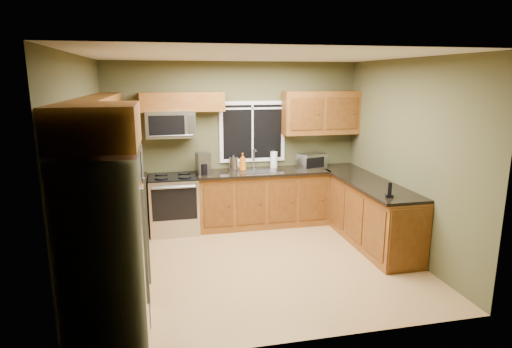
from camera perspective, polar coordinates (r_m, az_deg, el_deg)
name	(u,v)px	position (r m, az deg, el deg)	size (l,w,h in m)	color
floor	(258,263)	(5.89, 0.25, -11.76)	(4.20, 4.20, 0.00)	#9F7646
ceiling	(258,56)	(5.36, 0.28, 15.51)	(4.20, 4.20, 0.00)	white
back_wall	(235,144)	(7.21, -2.84, 4.02)	(4.20, 4.20, 0.00)	#474629
front_wall	(302,205)	(3.78, 6.20, -4.11)	(4.20, 4.20, 0.00)	#474629
left_wall	(84,172)	(5.42, -21.94, 0.20)	(3.60, 3.60, 0.00)	#474629
right_wall	(406,158)	(6.26, 19.40, 1.97)	(3.60, 3.60, 0.00)	#474629
window	(252,132)	(7.22, -0.48, 5.67)	(1.12, 0.03, 1.02)	white
base_cabinets_left	(120,229)	(6.08, -17.71, -7.02)	(0.60, 2.65, 0.90)	brown
countertop_left	(119,195)	(5.94, -17.77, -2.73)	(0.65, 2.65, 0.04)	black
base_cabinets_back	(263,199)	(7.19, 0.90, -3.33)	(2.17, 0.60, 0.90)	brown
countertop_back	(263,172)	(7.05, 0.96, 0.29)	(2.17, 0.65, 0.04)	black
base_cabinets_peninsula	(365,210)	(6.79, 14.29, -4.73)	(0.60, 2.52, 0.90)	brown
countertop_peninsula	(365,181)	(6.66, 14.29, -0.86)	(0.65, 2.50, 0.04)	black
upper_cabinets_left	(101,125)	(5.79, -19.99, 6.22)	(0.33, 2.65, 0.72)	brown
upper_cabinets_back_left	(183,102)	(6.88, -9.77, 9.47)	(1.30, 0.33, 0.30)	brown
upper_cabinets_back_right	(321,113)	(7.37, 8.64, 8.08)	(1.30, 0.33, 0.72)	brown
upper_cabinet_over_fridge	(95,126)	(3.99, -20.63, 6.02)	(0.72, 0.90, 0.38)	brown
refrigerator	(106,247)	(4.26, -19.42, -9.23)	(0.74, 0.90, 1.80)	#B7B7BC
range	(174,204)	(6.98, -10.86, -3.90)	(0.76, 0.69, 0.94)	#B7B7BC
microwave	(171,124)	(6.87, -11.33, 6.55)	(0.76, 0.41, 0.42)	#B7B7BC
sink	(256,170)	(7.04, 0.01, 0.53)	(0.60, 0.42, 0.36)	slate
toaster_oven	(312,161)	(7.26, 7.48, 1.74)	(0.48, 0.42, 0.26)	#B7B7BC
coffee_maker	(203,164)	(6.86, -7.07, 1.34)	(0.24, 0.30, 0.33)	slate
kettle	(234,163)	(7.10, -3.02, 1.51)	(0.19, 0.19, 0.26)	#B7B7BC
paper_towel_roll	(274,160)	(7.27, 2.40, 1.92)	(0.16, 0.16, 0.30)	white
soap_bottle_a	(243,162)	(7.03, -1.79, 1.63)	(0.11, 0.11, 0.29)	#C45C12
soap_bottle_c	(236,164)	(7.17, -2.68, 1.33)	(0.13, 0.13, 0.17)	white
cordless_phone	(390,193)	(5.74, 17.38, -2.41)	(0.11, 0.11, 0.20)	black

